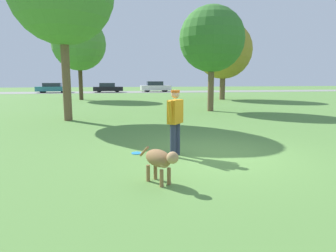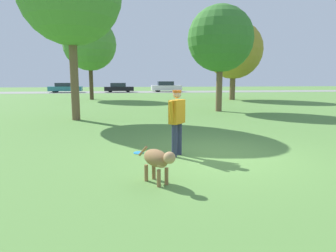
{
  "view_description": "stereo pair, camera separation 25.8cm",
  "coord_description": "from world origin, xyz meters",
  "px_view_note": "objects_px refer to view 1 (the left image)",
  "views": [
    {
      "loc": [
        -2.42,
        -6.96,
        1.9
      ],
      "look_at": [
        -1.35,
        -0.82,
        0.9
      ],
      "focal_mm": 32.0,
      "sensor_mm": 36.0,
      "label": 1
    },
    {
      "loc": [
        -2.17,
        -7.0,
        1.9
      ],
      "look_at": [
        -1.35,
        -0.82,
        0.9
      ],
      "focal_mm": 32.0,
      "sensor_mm": 36.0,
      "label": 2
    }
  ],
  "objects_px": {
    "parked_car_teal": "(53,88)",
    "dog": "(160,160)",
    "parked_car_white": "(156,87)",
    "frisbee": "(136,153)",
    "tree_mid_center": "(212,39)",
    "tree_far_left": "(79,44)",
    "person": "(175,117)",
    "tree_far_right": "(223,50)",
    "parked_car_black": "(108,88)"
  },
  "relations": [
    {
      "from": "tree_far_left",
      "to": "parked_car_white",
      "type": "bearing_deg",
      "value": 59.71
    },
    {
      "from": "dog",
      "to": "frisbee",
      "type": "distance_m",
      "value": 2.35
    },
    {
      "from": "dog",
      "to": "tree_far_right",
      "type": "relative_size",
      "value": 0.14
    },
    {
      "from": "dog",
      "to": "frisbee",
      "type": "bearing_deg",
      "value": 155.75
    },
    {
      "from": "parked_car_black",
      "to": "parked_car_teal",
      "type": "bearing_deg",
      "value": 177.56
    },
    {
      "from": "parked_car_teal",
      "to": "frisbee",
      "type": "bearing_deg",
      "value": -78.43
    },
    {
      "from": "person",
      "to": "parked_car_black",
      "type": "bearing_deg",
      "value": 42.06
    },
    {
      "from": "parked_car_teal",
      "to": "parked_car_black",
      "type": "distance_m",
      "value": 7.11
    },
    {
      "from": "person",
      "to": "parked_car_white",
      "type": "relative_size",
      "value": 0.38
    },
    {
      "from": "tree_far_right",
      "to": "frisbee",
      "type": "bearing_deg",
      "value": -116.05
    },
    {
      "from": "tree_far_right",
      "to": "tree_far_left",
      "type": "xyz_separation_m",
      "value": [
        -12.48,
        1.8,
        0.51
      ]
    },
    {
      "from": "tree_mid_center",
      "to": "parked_car_teal",
      "type": "height_order",
      "value": "tree_mid_center"
    },
    {
      "from": "dog",
      "to": "parked_car_teal",
      "type": "height_order",
      "value": "parked_car_teal"
    },
    {
      "from": "parked_car_teal",
      "to": "parked_car_white",
      "type": "bearing_deg",
      "value": -0.62
    },
    {
      "from": "frisbee",
      "to": "parked_car_white",
      "type": "height_order",
      "value": "parked_car_white"
    },
    {
      "from": "dog",
      "to": "parked_car_white",
      "type": "relative_size",
      "value": 0.23
    },
    {
      "from": "tree_mid_center",
      "to": "tree_far_left",
      "type": "relative_size",
      "value": 0.83
    },
    {
      "from": "tree_mid_center",
      "to": "person",
      "type": "bearing_deg",
      "value": -112.58
    },
    {
      "from": "parked_car_teal",
      "to": "parked_car_black",
      "type": "height_order",
      "value": "parked_car_teal"
    },
    {
      "from": "tree_far_right",
      "to": "parked_car_white",
      "type": "distance_m",
      "value": 17.36
    },
    {
      "from": "frisbee",
      "to": "parked_car_white",
      "type": "distance_m",
      "value": 35.26
    },
    {
      "from": "dog",
      "to": "tree_far_right",
      "type": "distance_m",
      "value": 22.74
    },
    {
      "from": "tree_far_right",
      "to": "tree_mid_center",
      "type": "bearing_deg",
      "value": -113.92
    },
    {
      "from": "frisbee",
      "to": "tree_far_right",
      "type": "height_order",
      "value": "tree_far_right"
    },
    {
      "from": "dog",
      "to": "frisbee",
      "type": "height_order",
      "value": "dog"
    },
    {
      "from": "tree_far_left",
      "to": "parked_car_black",
      "type": "height_order",
      "value": "tree_far_left"
    },
    {
      "from": "dog",
      "to": "frisbee",
      "type": "xyz_separation_m",
      "value": [
        -0.27,
        2.29,
        -0.44
      ]
    },
    {
      "from": "parked_car_black",
      "to": "frisbee",
      "type": "bearing_deg",
      "value": -89.33
    },
    {
      "from": "frisbee",
      "to": "tree_far_left",
      "type": "xyz_separation_m",
      "value": [
        -3.5,
        20.16,
        4.84
      ]
    },
    {
      "from": "person",
      "to": "dog",
      "type": "height_order",
      "value": "person"
    },
    {
      "from": "dog",
      "to": "parked_car_black",
      "type": "xyz_separation_m",
      "value": [
        -1.79,
        36.65,
        0.17
      ]
    },
    {
      "from": "parked_car_black",
      "to": "parked_car_white",
      "type": "bearing_deg",
      "value": 2.64
    },
    {
      "from": "tree_far_right",
      "to": "parked_car_teal",
      "type": "relative_size",
      "value": 1.57
    },
    {
      "from": "person",
      "to": "tree_far_left",
      "type": "distance_m",
      "value": 21.37
    },
    {
      "from": "tree_mid_center",
      "to": "parked_car_teal",
      "type": "relative_size",
      "value": 1.36
    },
    {
      "from": "person",
      "to": "parked_car_white",
      "type": "height_order",
      "value": "person"
    },
    {
      "from": "tree_far_right",
      "to": "parked_car_black",
      "type": "distance_m",
      "value": 19.5
    },
    {
      "from": "frisbee",
      "to": "tree_far_right",
      "type": "relative_size",
      "value": 0.04
    },
    {
      "from": "parked_car_teal",
      "to": "parked_car_white",
      "type": "distance_m",
      "value": 13.74
    },
    {
      "from": "tree_far_left",
      "to": "parked_car_teal",
      "type": "bearing_deg",
      "value": 109.75
    },
    {
      "from": "parked_car_teal",
      "to": "dog",
      "type": "bearing_deg",
      "value": -78.87
    },
    {
      "from": "dog",
      "to": "tree_far_left",
      "type": "bearing_deg",
      "value": 158.48
    },
    {
      "from": "person",
      "to": "tree_mid_center",
      "type": "xyz_separation_m",
      "value": [
        4.03,
        9.7,
        3.11
      ]
    },
    {
      "from": "frisbee",
      "to": "person",
      "type": "bearing_deg",
      "value": -22.19
    },
    {
      "from": "frisbee",
      "to": "parked_car_white",
      "type": "relative_size",
      "value": 0.06
    },
    {
      "from": "tree_mid_center",
      "to": "parked_car_black",
      "type": "distance_m",
      "value": 26.1
    },
    {
      "from": "person",
      "to": "parked_car_white",
      "type": "xyz_separation_m",
      "value": [
        4.17,
        35.26,
        -0.25
      ]
    },
    {
      "from": "tree_far_left",
      "to": "parked_car_teal",
      "type": "height_order",
      "value": "tree_far_left"
    },
    {
      "from": "frisbee",
      "to": "tree_mid_center",
      "type": "bearing_deg",
      "value": 61.97
    },
    {
      "from": "dog",
      "to": "parked_car_black",
      "type": "distance_m",
      "value": 36.7
    }
  ]
}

